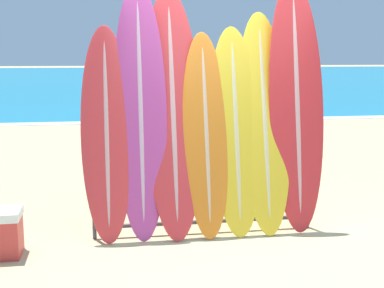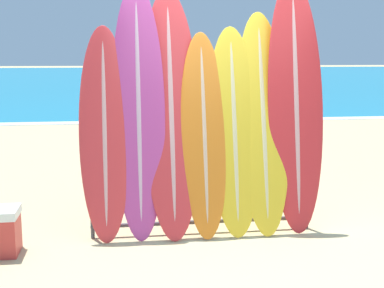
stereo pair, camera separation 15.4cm
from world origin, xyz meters
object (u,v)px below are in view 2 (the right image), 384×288
at_px(surfboard_rack, 203,193).
at_px(surfboard_slot_3, 204,134).
at_px(surfboard_slot_1, 139,111).
at_px(person_near_water, 152,98).
at_px(surfboard_slot_6, 296,105).
at_px(surfboard_slot_5, 263,122).
at_px(surfboard_slot_2, 171,112).
at_px(surfboard_slot_4, 234,130).
at_px(surfboard_slot_0, 105,133).
at_px(person_mid_beach, 164,105).

bearing_deg(surfboard_rack, surfboard_slot_3, 62.10).
relative_size(surfboard_rack, surfboard_slot_1, 0.89).
distance_m(surfboard_slot_1, person_near_water, 5.82).
bearing_deg(surfboard_slot_6, surfboard_slot_5, -179.48).
relative_size(surfboard_slot_6, person_near_water, 1.55).
distance_m(surfboard_slot_2, person_near_water, 5.76).
xyz_separation_m(surfboard_slot_5, person_near_water, (-0.78, 5.79, -0.22)).
xyz_separation_m(surfboard_rack, surfboard_slot_2, (-0.31, 0.11, 0.83)).
bearing_deg(surfboard_slot_2, surfboard_slot_3, -13.83).
bearing_deg(surfboard_slot_4, surfboard_slot_0, -179.02).
xyz_separation_m(surfboard_slot_2, surfboard_slot_4, (0.64, -0.07, -0.19)).
bearing_deg(surfboard_slot_4, person_near_water, 94.61).
relative_size(surfboard_slot_4, surfboard_slot_6, 0.81).
height_order(surfboard_rack, surfboard_slot_2, surfboard_slot_2).
bearing_deg(surfboard_slot_4, surfboard_slot_1, 178.49).
bearing_deg(person_near_water, surfboard_slot_3, 77.43).
xyz_separation_m(surfboard_slot_6, person_mid_beach, (-1.00, 4.43, -0.41)).
height_order(surfboard_slot_3, surfboard_slot_4, surfboard_slot_4).
relative_size(surfboard_slot_2, surfboard_slot_3, 1.21).
relative_size(surfboard_slot_3, person_near_water, 1.22).
bearing_deg(surfboard_slot_2, surfboard_slot_4, -5.78).
distance_m(surfboard_rack, person_mid_beach, 4.53).
bearing_deg(person_mid_beach, surfboard_slot_3, 65.81).
height_order(surfboard_slot_0, surfboard_slot_2, surfboard_slot_2).
distance_m(surfboard_rack, surfboard_slot_4, 0.72).
bearing_deg(surfboard_slot_3, surfboard_slot_6, 2.46).
bearing_deg(surfboard_slot_0, surfboard_slot_5, 1.61).
distance_m(surfboard_slot_4, surfboard_slot_5, 0.32).
height_order(surfboard_slot_3, person_near_water, surfboard_slot_3).
height_order(surfboard_slot_4, person_mid_beach, surfboard_slot_4).
xyz_separation_m(surfboard_slot_1, surfboard_slot_6, (1.63, 0.00, 0.04)).
bearing_deg(person_near_water, surfboard_slot_5, 83.58).
xyz_separation_m(surfboard_slot_2, surfboard_slot_6, (1.30, -0.04, 0.06)).
distance_m(surfboard_slot_2, surfboard_slot_5, 0.96).
bearing_deg(surfboard_slot_2, person_mid_beach, 86.11).
xyz_separation_m(surfboard_slot_2, surfboard_slot_5, (0.95, -0.04, -0.12)).
bearing_deg(surfboard_slot_6, surfboard_slot_4, -177.70).
relative_size(surfboard_slot_5, surfboard_slot_6, 0.87).
relative_size(surfboard_slot_6, person_mid_beach, 1.58).
xyz_separation_m(surfboard_rack, person_near_water, (-0.14, 5.86, 0.50)).
height_order(surfboard_slot_0, surfboard_slot_5, surfboard_slot_5).
xyz_separation_m(surfboard_slot_0, surfboard_slot_2, (0.67, 0.09, 0.19)).
height_order(surfboard_slot_4, person_near_water, surfboard_slot_4).
xyz_separation_m(surfboard_rack, person_mid_beach, (-0.01, 4.50, 0.48)).
bearing_deg(person_mid_beach, surfboard_slot_2, 61.55).
distance_m(surfboard_rack, person_near_water, 5.88).
distance_m(surfboard_slot_2, surfboard_slot_4, 0.68).
bearing_deg(surfboard_slot_2, surfboard_rack, -19.64).
distance_m(surfboard_slot_0, surfboard_slot_3, 1.00).
height_order(surfboard_slot_0, surfboard_slot_6, surfboard_slot_6).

